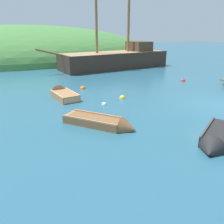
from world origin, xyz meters
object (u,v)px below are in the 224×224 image
rowboat_far (217,139)px  buoy_white (104,105)px  sailing_ship (116,62)px  buoy_yellow (122,98)px  rowboat_near_dock (104,124)px  rowboat_outer_right (62,95)px  buoy_orange (83,89)px  buoy_red (183,81)px

rowboat_far → buoy_white: bearing=-103.8°
sailing_ship → buoy_yellow: bearing=59.8°
buoy_yellow → sailing_ship: bearing=65.0°
rowboat_far → rowboat_near_dock: (-3.36, 3.52, -0.02)m
rowboat_outer_right → buoy_yellow: (3.50, -2.01, -0.13)m
rowboat_far → rowboat_outer_right: (-3.80, 9.29, -0.01)m
rowboat_outer_right → buoy_yellow: rowboat_outer_right is taller
sailing_ship → rowboat_near_dock: 17.70m
rowboat_far → buoy_white: 6.84m
sailing_ship → rowboat_near_dock: bearing=56.0°
rowboat_near_dock → buoy_orange: size_ratio=8.12×
rowboat_near_dock → rowboat_far: bearing=5.6°
rowboat_near_dock → buoy_red: bearing=82.5°
buoy_orange → buoy_white: size_ratio=1.41×
buoy_red → rowboat_outer_right: bearing=-178.0°
buoy_orange → rowboat_far: bearing=-80.7°
sailing_ship → rowboat_far: 19.72m
buoy_yellow → rowboat_near_dock: bearing=-129.0°
buoy_red → sailing_ship: bearing=101.4°
rowboat_near_dock → buoy_orange: (1.57, 7.38, -0.12)m
sailing_ship → rowboat_outer_right: bearing=42.1°
rowboat_near_dock → buoy_white: rowboat_near_dock is taller
buoy_red → buoy_orange: bearing=172.0°
rowboat_outer_right → buoy_yellow: size_ratio=7.57×
buoy_white → buoy_orange: bearing=87.7°
rowboat_outer_right → buoy_orange: 2.58m
rowboat_far → rowboat_outer_right: bearing=-98.3°
rowboat_outer_right → buoy_orange: bearing=-57.5°
buoy_yellow → buoy_red: size_ratio=0.96×
buoy_red → buoy_orange: size_ratio=0.99×
rowboat_outer_right → sailing_ship: bearing=-48.8°
rowboat_far → buoy_white: (-1.97, 6.55, -0.14)m
buoy_orange → buoy_white: bearing=-92.3°
rowboat_far → rowboat_near_dock: bearing=-76.9°
buoy_yellow → buoy_white: 1.82m
sailing_ship → buoy_white: 14.38m
buoy_yellow → buoy_orange: buoy_orange is taller
rowboat_far → buoy_yellow: bearing=-118.1°
buoy_white → buoy_red: bearing=19.0°
rowboat_outer_right → buoy_red: 10.86m
buoy_red → buoy_white: buoy_red is taller
buoy_orange → buoy_red: bearing=-8.0°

